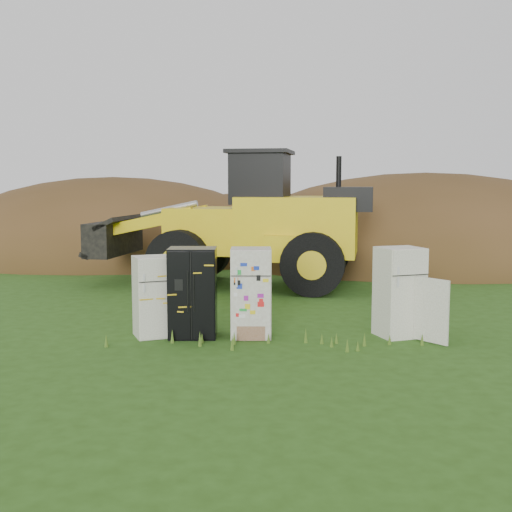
{
  "coord_description": "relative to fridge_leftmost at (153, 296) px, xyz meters",
  "views": [
    {
      "loc": [
        -0.37,
        -12.48,
        3.02
      ],
      "look_at": [
        -0.38,
        2.0,
        1.38
      ],
      "focal_mm": 45.0,
      "sensor_mm": 36.0,
      "label": 1
    }
  ],
  "objects": [
    {
      "name": "fridge_black_side",
      "position": [
        0.79,
        -0.05,
        0.09
      ],
      "size": [
        0.93,
        0.74,
        1.77
      ],
      "primitive_type": null,
      "rotation": [
        0.0,
        0.0,
        0.01
      ],
      "color": "black",
      "rests_on": "ground"
    },
    {
      "name": "ground",
      "position": [
        2.42,
        -0.02,
        -0.8
      ],
      "size": [
        120.0,
        120.0,
        0.0
      ],
      "primitive_type": "plane",
      "color": "#284A13",
      "rests_on": "ground"
    },
    {
      "name": "dirt_mound_right",
      "position": [
        8.61,
        12.54,
        -0.8
      ],
      "size": [
        16.24,
        11.91,
        6.89
      ],
      "primitive_type": "ellipsoid",
      "color": "#463016",
      "rests_on": "ground"
    },
    {
      "name": "fridge_open_door",
      "position": [
        4.88,
        0.02,
        0.09
      ],
      "size": [
        1.0,
        0.96,
        1.77
      ],
      "primitive_type": null,
      "rotation": [
        0.0,
        0.0,
        0.32
      ],
      "color": "white",
      "rests_on": "ground"
    },
    {
      "name": "wheel_loader",
      "position": [
        1.18,
        6.39,
        1.19
      ],
      "size": [
        8.69,
        4.76,
        3.98
      ],
      "primitive_type": null,
      "rotation": [
        0.0,
        0.0,
        -0.18
      ],
      "color": "#DBBC0E",
      "rests_on": "ground"
    },
    {
      "name": "fridge_sticker",
      "position": [
        1.94,
        -0.04,
        0.08
      ],
      "size": [
        0.79,
        0.73,
        1.76
      ],
      "primitive_type": null,
      "rotation": [
        0.0,
        0.0,
        0.0
      ],
      "color": "silver",
      "rests_on": "ground"
    },
    {
      "name": "dirt_mound_left",
      "position": [
        -3.87,
        14.02,
        -0.8
      ],
      "size": [
        14.88,
        11.16,
        6.58
      ],
      "primitive_type": "ellipsoid",
      "color": "#463016",
      "rests_on": "ground"
    },
    {
      "name": "dirt_mound_back",
      "position": [
        2.09,
        17.57,
        -0.8
      ],
      "size": [
        15.44,
        10.29,
        5.18
      ],
      "primitive_type": "ellipsoid",
      "color": "#463016",
      "rests_on": "ground"
    },
    {
      "name": "fridge_leftmost",
      "position": [
        0.0,
        0.0,
        0.0
      ],
      "size": [
        0.9,
        0.89,
        1.6
      ],
      "primitive_type": null,
      "rotation": [
        0.0,
        0.0,
        0.38
      ],
      "color": "white",
      "rests_on": "ground"
    }
  ]
}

